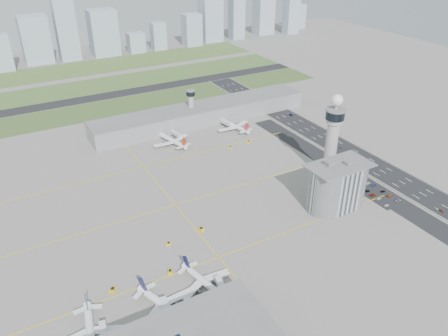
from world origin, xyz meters
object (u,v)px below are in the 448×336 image
car_hw_1 (341,148)px  tug_1 (170,271)px  car_lot_1 (379,199)px  car_lot_11 (363,179)px  car_lot_0 (387,205)px  car_lot_7 (390,196)px  airplane_near_a (90,333)px  car_lot_8 (383,191)px  secondary_tower (191,104)px  car_lot_4 (357,186)px  car_lot_2 (373,195)px  airplane_near_b (167,304)px  tug_3 (201,229)px  car_hw_4 (247,99)px  airplane_far_a (171,137)px  tug_2 (169,244)px  jet_bridge_near_1 (170,322)px  jet_bridge_far_1 (221,122)px  car_lot_5 (351,182)px  car_lot_6 (398,200)px  car_lot_3 (367,191)px  car_hw_0 (442,211)px  control_tower (333,135)px  tug_0 (113,289)px  car_hw_2 (291,115)px  tug_4 (230,147)px  car_lot_9 (374,185)px  jet_bridge_near_2 (226,298)px  car_lot_10 (368,183)px  jet_bridge_far_0 (172,133)px  tug_5 (249,142)px  airplane_near_c (206,280)px

car_hw_1 → tug_1: bearing=-152.8°
car_lot_1 → car_lot_11: size_ratio=0.87×
car_lot_0 → car_lot_7: 13.08m
airplane_near_a → car_lot_8: 211.57m
car_lot_7 → car_lot_8: (0.34, 6.29, -0.03)m
airplane_near_a → secondary_tower: bearing=153.9°
car_lot_4 → car_lot_2: bearing=-171.0°
airplane_near_b → tug_3: airplane_near_b is taller
car_lot_8 → car_hw_4: car_hw_4 is taller
car_lot_8 → car_hw_4: size_ratio=0.96×
airplane_far_a → tug_2: size_ratio=13.42×
car_lot_7 → car_hw_1: bearing=-20.7°
car_lot_1 → jet_bridge_near_1: bearing=100.0°
jet_bridge_far_1 → car_hw_1: bearing=24.2°
tug_1 → car_lot_2: 152.02m
car_hw_1 → car_hw_4: (-6.44, 138.19, 0.08)m
tug_2 → car_lot_5: 142.23m
car_lot_1 → car_lot_6: (9.45, -8.03, 0.03)m
car_lot_3 → car_hw_0: 48.34m
control_tower → tug_0: control_tower is taller
car_lot_2 → car_hw_0: 43.53m
car_hw_0 → car_hw_2: bearing=92.5°
jet_bridge_far_1 → car_hw_1: 111.96m
jet_bridge_near_1 → tug_2: (22.84, 55.24, -1.95)m
tug_4 → car_lot_4: (47.37, -98.11, -0.28)m
jet_bridge_near_1 → tug_4: size_ratio=4.81×
car_lot_6 → car_lot_9: 22.24m
jet_bridge_far_1 → tug_0: jet_bridge_far_1 is taller
jet_bridge_near_2 → car_lot_3: 142.46m
jet_bridge_far_1 → car_lot_1: jet_bridge_far_1 is taller
car_lot_3 → car_lot_10: size_ratio=0.94×
jet_bridge_far_1 → car_lot_0: jet_bridge_far_1 is taller
car_lot_1 → car_lot_7: size_ratio=0.84×
tug_0 → car_lot_4: tug_0 is taller
airplane_far_a → car_lot_0: bearing=-164.5°
tug_2 → car_lot_0: bearing=107.6°
car_lot_2 → car_hw_0: bearing=-145.2°
control_tower → jet_bridge_far_1: 129.66m
car_lot_0 → car_hw_1: 86.02m
tug_1 → car_lot_7: bearing=-155.4°
airplane_near_a → jet_bridge_far_0: airplane_near_a is taller
tug_5 → car_lot_11: tug_5 is taller
airplane_far_a → car_lot_8: (97.84, -144.67, -5.21)m
airplane_near_a → car_lot_3: 203.00m
control_tower → jet_bridge_near_1: bearing=-156.0°
airplane_near_c → car_lot_8: (150.02, 20.72, -4.51)m
airplane_far_a → car_lot_6: (97.81, -157.90, -5.17)m
airplane_near_c → car_hw_1: (171.97, 86.48, -4.57)m
jet_bridge_far_0 → car_lot_6: jet_bridge_far_0 is taller
jet_bridge_near_2 → car_lot_8: jet_bridge_near_2 is taller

